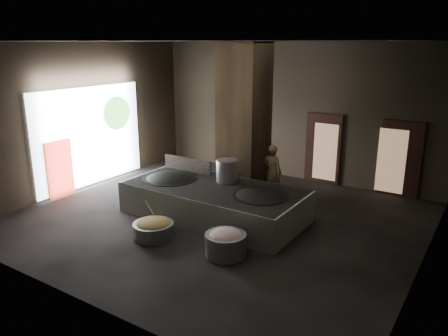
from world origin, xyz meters
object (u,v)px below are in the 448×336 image
Objects in this scene: veg_basin at (153,230)px; meat_basin at (226,245)px; hearth_platform at (214,201)px; stock_pot at (227,171)px; wok_right at (260,199)px; wok_left at (170,181)px; cook at (272,172)px.

meat_basin is at bearing 5.12° from veg_basin.
hearth_platform is 7.67× the size of stock_pot.
wok_left is at bearing -177.95° from wok_right.
stock_pot reaches higher than hearth_platform.
hearth_platform reaches higher than meat_basin.
meat_basin is (1.41, -2.25, -0.88)m from stock_pot.
stock_pot is 1.64m from cook.
wok_left is 1.66× the size of meat_basin.
cook is (0.68, 2.03, 0.41)m from hearth_platform.
stock_pot is (0.05, 0.55, 0.72)m from hearth_platform.
veg_basin is at bearing -102.14° from stock_pot.
cook is (0.63, 1.48, -0.31)m from stock_pot.
wok_left reaches higher than wok_right.
cook reaches higher than hearth_platform.
stock_pot is at bearing 158.96° from wok_right.
wok_right reaches higher than hearth_platform.
wok_left is at bearing 150.49° from meat_basin.
cook is at bearing 67.02° from stock_pot.
veg_basin is (-0.52, -2.42, -0.95)m from stock_pot.
stock_pot is 0.38× the size of cook.
hearth_platform is 2.88× the size of cook.
cook reaches higher than meat_basin.
stock_pot is 2.65m from veg_basin.
wok_right is at bearing 46.54° from veg_basin.
wok_right reaches higher than meat_basin.
hearth_platform is 2.25m from meat_basin.
wok_right is at bearing 2.05° from wok_left.
cook is at bearing 101.90° from meat_basin.
wok_right is at bearing 110.02° from cook.
cook is at bearing 71.84° from hearth_platform.
wok_right is 0.85× the size of cook.
hearth_platform is 1.39m from wok_right.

